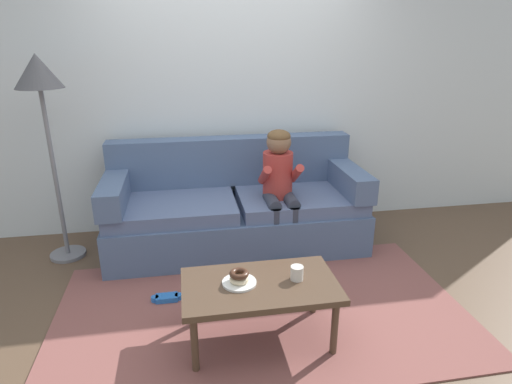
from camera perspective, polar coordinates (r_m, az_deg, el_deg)
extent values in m
plane|color=brown|center=(3.35, -0.05, -13.26)|extent=(10.00, 10.00, 0.00)
cube|color=silver|center=(4.20, -3.44, 14.06)|extent=(8.00, 0.10, 2.80)
cube|color=brown|center=(3.14, 0.77, -15.64)|extent=(2.86, 1.63, 0.01)
cube|color=slate|center=(3.94, -2.59, -4.67)|extent=(2.27, 0.90, 0.38)
cube|color=slate|center=(3.77, -11.12, -2.07)|extent=(1.09, 0.74, 0.12)
cube|color=slate|center=(3.91, 5.74, -1.01)|extent=(1.09, 0.74, 0.12)
cube|color=slate|center=(4.08, -3.35, 4.21)|extent=(2.27, 0.20, 0.45)
cube|color=slate|center=(3.81, -18.33, 0.19)|extent=(0.20, 0.90, 0.22)
cube|color=slate|center=(4.04, 12.04, 1.92)|extent=(0.20, 0.90, 0.22)
cube|color=#4C3828|center=(2.68, 0.55, -12.41)|extent=(0.95, 0.54, 0.04)
cylinder|color=#4C3828|center=(2.61, -8.18, -19.48)|extent=(0.04, 0.04, 0.38)
cylinder|color=#4C3828|center=(2.74, 10.43, -17.43)|extent=(0.04, 0.04, 0.38)
cylinder|color=#4C3828|center=(2.94, -8.51, -14.30)|extent=(0.04, 0.04, 0.38)
cylinder|color=#4C3828|center=(3.06, 7.70, -12.79)|extent=(0.04, 0.04, 0.38)
cylinder|color=#AD3833|center=(3.74, 2.91, 2.34)|extent=(0.26, 0.26, 0.40)
sphere|color=#846047|center=(3.64, 3.06, 6.69)|extent=(0.21, 0.21, 0.21)
ellipsoid|color=brown|center=(3.63, 3.07, 7.41)|extent=(0.20, 0.20, 0.12)
cylinder|color=#333847|center=(3.65, 2.15, -1.28)|extent=(0.11, 0.30, 0.11)
cylinder|color=#333847|center=(3.61, 2.60, -5.54)|extent=(0.09, 0.09, 0.44)
cube|color=black|center=(3.68, 2.70, -9.38)|extent=(0.10, 0.20, 0.06)
cylinder|color=#AD3833|center=(3.61, 1.17, 2.25)|extent=(0.07, 0.29, 0.23)
cylinder|color=#333847|center=(3.69, 4.58, -1.12)|extent=(0.11, 0.30, 0.11)
cylinder|color=#333847|center=(3.64, 5.06, -5.33)|extent=(0.09, 0.09, 0.44)
cube|color=black|center=(3.72, 5.14, -9.14)|extent=(0.10, 0.20, 0.06)
cylinder|color=#AD3833|center=(3.67, 5.35, 2.47)|extent=(0.07, 0.29, 0.23)
cylinder|color=white|center=(2.67, -2.24, -11.96)|extent=(0.21, 0.21, 0.01)
torus|color=beige|center=(2.66, -2.25, -11.50)|extent=(0.14, 0.14, 0.04)
torus|color=#422619|center=(2.64, -2.26, -10.84)|extent=(0.14, 0.14, 0.04)
cylinder|color=silver|center=(2.70, 5.48, -10.70)|extent=(0.08, 0.08, 0.09)
cube|color=blue|center=(3.30, -11.80, -13.71)|extent=(0.16, 0.09, 0.05)
cylinder|color=blue|center=(3.31, -13.31, -13.78)|extent=(0.06, 0.06, 0.05)
cylinder|color=blue|center=(3.30, -10.28, -13.64)|extent=(0.06, 0.06, 0.05)
cylinder|color=slate|center=(4.19, -23.73, -7.58)|extent=(0.30, 0.30, 0.03)
cylinder|color=slate|center=(3.92, -25.26, 2.28)|extent=(0.04, 0.04, 1.48)
cone|color=#4C4C51|center=(3.78, -27.14, 14.18)|extent=(0.36, 0.36, 0.26)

